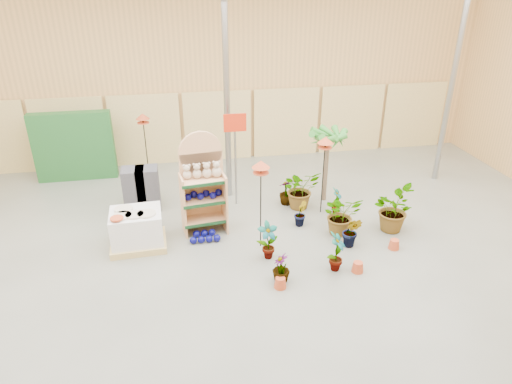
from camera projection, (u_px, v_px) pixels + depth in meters
room at (245, 146)px, 8.00m from camera, size 15.20×12.10×4.70m
display_shelf at (203, 186)px, 9.39m from camera, size 0.96×0.67×2.13m
teddy_bears at (203, 171)px, 9.15m from camera, size 0.79×0.21×0.34m
gazing_balls_shelf at (203, 195)px, 9.35m from camera, size 0.78×0.27×0.15m
gazing_balls_floor at (205, 237)px, 9.33m from camera, size 0.63×0.39×0.15m
pallet_stack at (137, 229)px, 9.00m from camera, size 1.11×0.94×0.80m
charcoal_planters at (142, 189)px, 10.40m from camera, size 0.80×0.50×1.00m
trellis_stock at (74, 146)px, 11.75m from camera, size 2.00×0.30×1.80m
offer_sign at (235, 141)px, 10.12m from camera, size 0.50×0.08×2.20m
bird_table_front at (261, 167)px, 8.42m from camera, size 0.34×0.34×1.84m
bird_table_right at (325, 143)px, 9.71m from camera, size 0.34×0.34×1.81m
bird_table_back at (143, 119)px, 11.44m from camera, size 0.34×0.34×1.77m
palm at (328, 136)px, 10.32m from camera, size 0.70×0.70×1.87m
potted_plant_0 at (268, 241)px, 8.61m from camera, size 0.45×0.34×0.77m
potted_plant_2 at (341, 214)px, 9.42m from camera, size 0.83×0.73×0.88m
potted_plant_4 at (336, 201)px, 10.26m from camera, size 0.36×0.40×0.63m
potted_plant_5 at (300, 213)px, 9.80m from camera, size 0.37×0.39×0.55m
potted_plant_6 at (300, 189)px, 10.46m from camera, size 0.98×0.90×0.94m
potted_plant_7 at (281, 268)px, 7.99m from camera, size 0.38×0.38×0.55m
potted_plant_8 at (337, 252)px, 8.24m from camera, size 0.46×0.51×0.80m
potted_plant_9 at (352, 232)px, 9.00m from camera, size 0.47×0.45×0.67m
potted_plant_10 at (392, 209)px, 9.55m from camera, size 1.06×1.12×0.98m
potted_plant_11 at (286, 192)px, 10.69m from camera, size 0.40×0.40×0.61m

